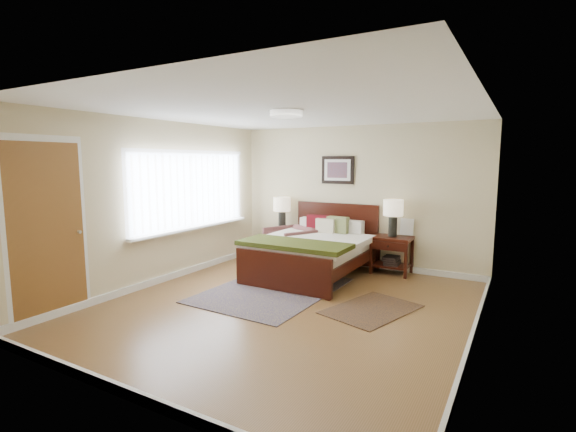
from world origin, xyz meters
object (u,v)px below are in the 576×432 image
at_px(nightstand_right, 392,251).
at_px(rug_persian, 273,290).
at_px(lamp_left, 282,207).
at_px(nightstand_left, 282,236).
at_px(armchair, 291,247).
at_px(lamp_right, 393,211).
at_px(bed, 313,245).

distance_m(nightstand_right, rug_persian, 2.20).
xyz_separation_m(nightstand_right, lamp_left, (-2.14, 0.01, 0.62)).
bearing_deg(lamp_left, rug_persian, -63.58).
bearing_deg(nightstand_left, nightstand_right, 0.18).
relative_size(nightstand_left, armchair, 0.74).
height_order(lamp_left, lamp_right, lamp_right).
distance_m(nightstand_left, armchair, 0.60).
height_order(nightstand_left, rug_persian, nightstand_left).
xyz_separation_m(armchair, rug_persian, (0.45, -1.37, -0.35)).
relative_size(lamp_left, rug_persian, 0.27).
bearing_deg(lamp_left, nightstand_left, -90.00).
bearing_deg(lamp_right, nightstand_right, -90.00).
relative_size(bed, lamp_right, 3.35).
xyz_separation_m(lamp_left, armchair, (0.43, -0.42, -0.65)).
bearing_deg(armchair, lamp_left, 162.67).
relative_size(bed, armchair, 2.60).
bearing_deg(lamp_right, lamp_left, 180.00).
bearing_deg(nightstand_right, bed, -145.04).
height_order(nightstand_left, lamp_right, lamp_right).
xyz_separation_m(nightstand_right, rug_persian, (-1.25, -1.78, -0.38)).
height_order(bed, lamp_left, lamp_left).
bearing_deg(nightstand_right, nightstand_left, -179.82).
height_order(armchair, rug_persian, armchair).
bearing_deg(nightstand_left, rug_persian, -63.32).
bearing_deg(nightstand_left, armchair, -42.52).
relative_size(lamp_right, rug_persian, 0.27).
height_order(lamp_right, rug_persian, lamp_right).
relative_size(lamp_left, lamp_right, 1.00).
bearing_deg(nightstand_left, lamp_right, 0.55).
bearing_deg(bed, rug_persian, -98.86).
bearing_deg(rug_persian, nightstand_left, 118.30).
relative_size(bed, lamp_left, 3.35).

